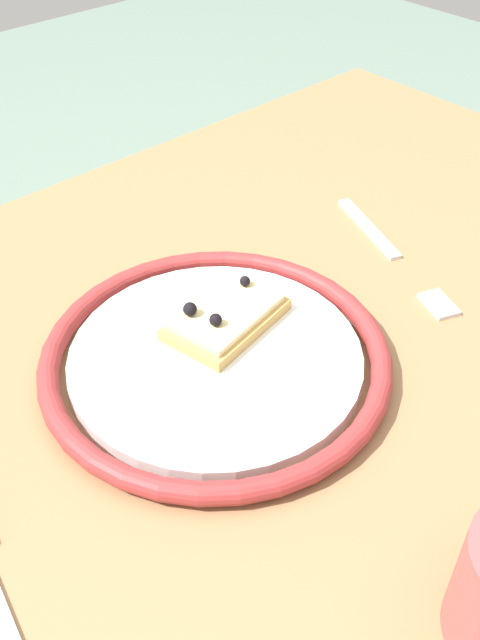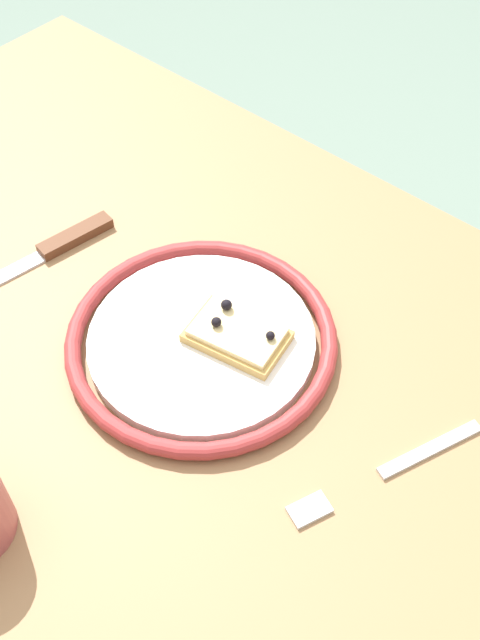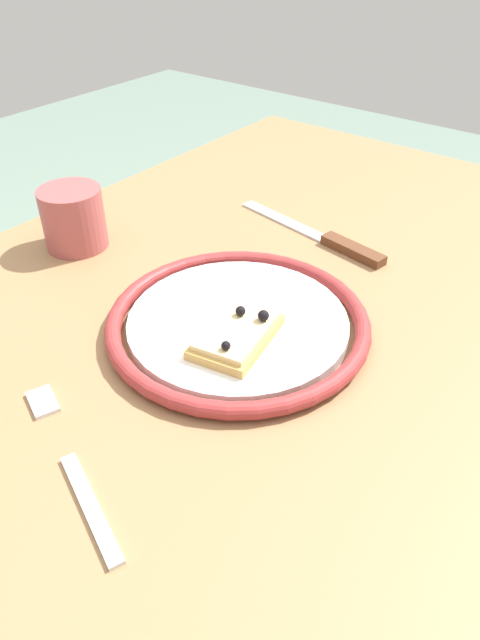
{
  "view_description": "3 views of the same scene",
  "coord_description": "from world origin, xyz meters",
  "px_view_note": "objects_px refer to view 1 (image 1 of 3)",
  "views": [
    {
      "loc": [
        0.23,
        0.29,
        1.15
      ],
      "look_at": [
        -0.05,
        -0.03,
        0.78
      ],
      "focal_mm": 40.27,
      "sensor_mm": 36.0,
      "label": 1
    },
    {
      "loc": [
        -0.37,
        0.31,
        1.37
      ],
      "look_at": [
        -0.05,
        -0.05,
        0.79
      ],
      "focal_mm": 43.13,
      "sensor_mm": 36.0,
      "label": 2
    },
    {
      "loc": [
        -0.4,
        -0.32,
        1.12
      ],
      "look_at": [
        -0.05,
        -0.05,
        0.79
      ],
      "focal_mm": 32.61,
      "sensor_mm": 36.0,
      "label": 3
    }
  ],
  "objects_px": {
    "dining_table": "(215,479)",
    "pizza_slice_near": "(226,316)",
    "fork": "(393,254)",
    "plate": "(216,358)"
  },
  "relations": [
    {
      "from": "dining_table",
      "to": "pizza_slice_near",
      "type": "bearing_deg",
      "value": -139.93
    },
    {
      "from": "plate",
      "to": "pizza_slice_near",
      "type": "bearing_deg",
      "value": -143.95
    },
    {
      "from": "dining_table",
      "to": "fork",
      "type": "relative_size",
      "value": 5.99
    },
    {
      "from": "dining_table",
      "to": "fork",
      "type": "height_order",
      "value": "fork"
    },
    {
      "from": "dining_table",
      "to": "fork",
      "type": "distance_m",
      "value": 0.27
    },
    {
      "from": "fork",
      "to": "plate",
      "type": "bearing_deg",
      "value": 0.67
    },
    {
      "from": "plate",
      "to": "pizza_slice_near",
      "type": "relative_size",
      "value": 2.56
    },
    {
      "from": "plate",
      "to": "fork",
      "type": "height_order",
      "value": "plate"
    },
    {
      "from": "dining_table",
      "to": "pizza_slice_near",
      "type": "relative_size",
      "value": 10.83
    },
    {
      "from": "dining_table",
      "to": "plate",
      "type": "relative_size",
      "value": 4.23
    }
  ]
}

